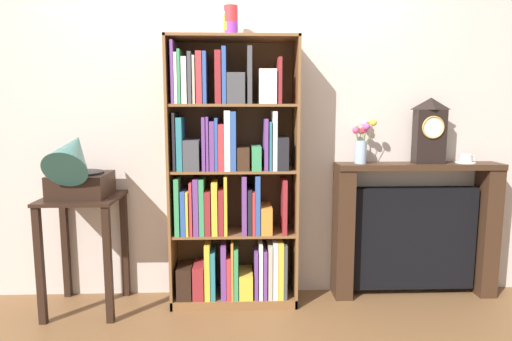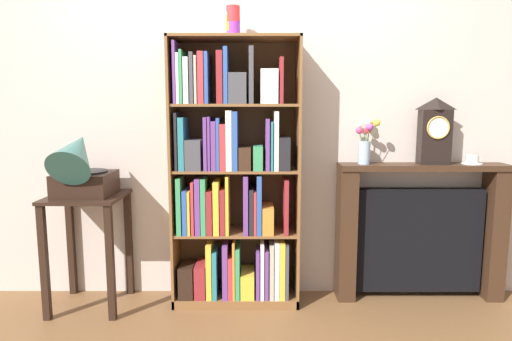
{
  "view_description": "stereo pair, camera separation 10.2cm",
  "coord_description": "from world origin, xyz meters",
  "px_view_note": "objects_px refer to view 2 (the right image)",
  "views": [
    {
      "loc": [
        0.04,
        -2.86,
        1.36
      ],
      "look_at": [
        0.15,
        0.11,
        0.93
      ],
      "focal_mm": 30.98,
      "sensor_mm": 36.0,
      "label": 1
    },
    {
      "loc": [
        0.14,
        -2.86,
        1.36
      ],
      "look_at": [
        0.15,
        0.11,
        0.93
      ],
      "focal_mm": 30.98,
      "sensor_mm": 36.0,
      "label": 2
    }
  ],
  "objects_px": {
    "mantel_clock": "(432,131)",
    "teacup_with_saucer": "(469,160)",
    "bookshelf": "(230,187)",
    "gramophone": "(78,167)",
    "cup_stack": "(231,22)",
    "fireplace_mantel": "(417,232)",
    "side_table_left": "(86,227)",
    "flower_vase": "(363,142)"
  },
  "relations": [
    {
      "from": "flower_vase",
      "to": "teacup_with_saucer",
      "type": "distance_m",
      "value": 0.75
    },
    {
      "from": "mantel_clock",
      "to": "flower_vase",
      "type": "bearing_deg",
      "value": 179.47
    },
    {
      "from": "flower_vase",
      "to": "teacup_with_saucer",
      "type": "xyz_separation_m",
      "value": [
        0.74,
        -0.0,
        -0.12
      ]
    },
    {
      "from": "side_table_left",
      "to": "fireplace_mantel",
      "type": "relative_size",
      "value": 0.67
    },
    {
      "from": "side_table_left",
      "to": "cup_stack",
      "type": "bearing_deg",
      "value": 5.11
    },
    {
      "from": "cup_stack",
      "to": "gramophone",
      "type": "height_order",
      "value": "cup_stack"
    },
    {
      "from": "side_table_left",
      "to": "teacup_with_saucer",
      "type": "bearing_deg",
      "value": 2.9
    },
    {
      "from": "side_table_left",
      "to": "mantel_clock",
      "type": "bearing_deg",
      "value": 3.17
    },
    {
      "from": "gramophone",
      "to": "mantel_clock",
      "type": "distance_m",
      "value": 2.38
    },
    {
      "from": "mantel_clock",
      "to": "teacup_with_saucer",
      "type": "xyz_separation_m",
      "value": [
        0.27,
        0.0,
        -0.2
      ]
    },
    {
      "from": "cup_stack",
      "to": "gramophone",
      "type": "distance_m",
      "value": 1.37
    },
    {
      "from": "cup_stack",
      "to": "side_table_left",
      "type": "bearing_deg",
      "value": -174.89
    },
    {
      "from": "gramophone",
      "to": "teacup_with_saucer",
      "type": "bearing_deg",
      "value": 4.44
    },
    {
      "from": "side_table_left",
      "to": "mantel_clock",
      "type": "xyz_separation_m",
      "value": [
        2.36,
        0.13,
        0.64
      ]
    },
    {
      "from": "cup_stack",
      "to": "flower_vase",
      "type": "bearing_deg",
      "value": 2.97
    },
    {
      "from": "fireplace_mantel",
      "to": "mantel_clock",
      "type": "relative_size",
      "value": 2.56
    },
    {
      "from": "mantel_clock",
      "to": "flower_vase",
      "type": "xyz_separation_m",
      "value": [
        -0.47,
        0.0,
        -0.08
      ]
    },
    {
      "from": "mantel_clock",
      "to": "teacup_with_saucer",
      "type": "height_order",
      "value": "mantel_clock"
    },
    {
      "from": "side_table_left",
      "to": "teacup_with_saucer",
      "type": "height_order",
      "value": "teacup_with_saucer"
    },
    {
      "from": "gramophone",
      "to": "flower_vase",
      "type": "bearing_deg",
      "value": 6.23
    },
    {
      "from": "bookshelf",
      "to": "cup_stack",
      "type": "bearing_deg",
      "value": 57.2
    },
    {
      "from": "side_table_left",
      "to": "flower_vase",
      "type": "height_order",
      "value": "flower_vase"
    },
    {
      "from": "bookshelf",
      "to": "mantel_clock",
      "type": "bearing_deg",
      "value": 2.52
    },
    {
      "from": "cup_stack",
      "to": "side_table_left",
      "type": "xyz_separation_m",
      "value": [
        -0.99,
        -0.09,
        -1.35
      ]
    },
    {
      "from": "side_table_left",
      "to": "flower_vase",
      "type": "distance_m",
      "value": 1.97
    },
    {
      "from": "gramophone",
      "to": "fireplace_mantel",
      "type": "relative_size",
      "value": 0.44
    },
    {
      "from": "cup_stack",
      "to": "teacup_with_saucer",
      "type": "xyz_separation_m",
      "value": [
        1.64,
        0.04,
        -0.91
      ]
    },
    {
      "from": "bookshelf",
      "to": "gramophone",
      "type": "height_order",
      "value": "bookshelf"
    },
    {
      "from": "side_table_left",
      "to": "teacup_with_saucer",
      "type": "distance_m",
      "value": 2.67
    },
    {
      "from": "fireplace_mantel",
      "to": "flower_vase",
      "type": "bearing_deg",
      "value": -177.75
    },
    {
      "from": "cup_stack",
      "to": "teacup_with_saucer",
      "type": "height_order",
      "value": "cup_stack"
    },
    {
      "from": "fireplace_mantel",
      "to": "bookshelf",
      "type": "bearing_deg",
      "value": -176.48
    },
    {
      "from": "gramophone",
      "to": "side_table_left",
      "type": "bearing_deg",
      "value": 90.0
    },
    {
      "from": "fireplace_mantel",
      "to": "teacup_with_saucer",
      "type": "xyz_separation_m",
      "value": [
        0.33,
        -0.02,
        0.52
      ]
    },
    {
      "from": "gramophone",
      "to": "mantel_clock",
      "type": "height_order",
      "value": "mantel_clock"
    },
    {
      "from": "gramophone",
      "to": "fireplace_mantel",
      "type": "distance_m",
      "value": 2.36
    },
    {
      "from": "fireplace_mantel",
      "to": "teacup_with_saucer",
      "type": "distance_m",
      "value": 0.62
    },
    {
      "from": "bookshelf",
      "to": "flower_vase",
      "type": "relative_size",
      "value": 5.84
    },
    {
      "from": "bookshelf",
      "to": "fireplace_mantel",
      "type": "bearing_deg",
      "value": 3.52
    },
    {
      "from": "cup_stack",
      "to": "gramophone",
      "type": "bearing_deg",
      "value": -170.81
    },
    {
      "from": "bookshelf",
      "to": "cup_stack",
      "type": "height_order",
      "value": "cup_stack"
    },
    {
      "from": "fireplace_mantel",
      "to": "mantel_clock",
      "type": "distance_m",
      "value": 0.72
    }
  ]
}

